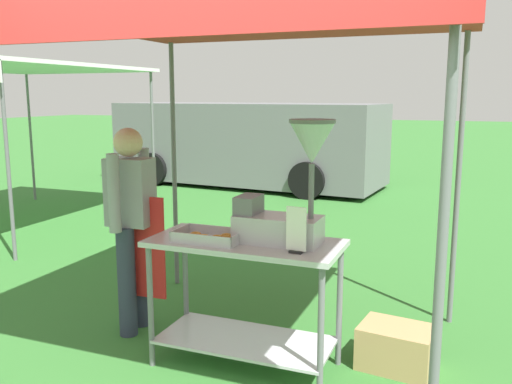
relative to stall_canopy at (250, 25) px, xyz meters
The scene contains 10 objects.
ground_plane 5.24m from the stall_canopy, 87.82° to the left, with size 70.00×70.00×0.00m, color #33702D.
stall_canopy is the anchor object (origin of this frame).
donut_cart 1.67m from the stall_canopy, 90.00° to the right, with size 1.30×0.59×0.89m.
donut_tray 1.41m from the stall_canopy, 138.32° to the right, with size 0.45×0.27×0.07m.
donut_fryer 1.11m from the stall_canopy, 11.48° to the right, with size 0.65×0.29×0.81m.
menu_sign 1.36m from the stall_canopy, 31.78° to the right, with size 0.13×0.05×0.29m.
vendor 1.74m from the stall_canopy, behind, with size 0.46×0.53×1.61m.
supply_crate 2.37m from the stall_canopy, 14.23° to the left, with size 0.53×0.42×0.30m.
van_grey 7.84m from the stall_canopy, 112.65° to the left, with size 5.67×2.45×1.69m.
neighbour_tent 5.33m from the stall_canopy, 150.57° to the left, with size 2.71×3.16×2.26m.
Camera 1 is at (1.20, -2.06, 1.85)m, focal length 38.32 mm.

